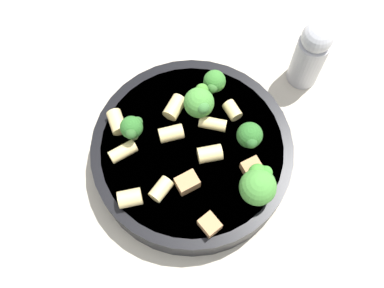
{
  "coord_description": "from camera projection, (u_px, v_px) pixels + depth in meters",
  "views": [
    {
      "loc": [
        0.04,
        0.19,
        0.52
      ],
      "look_at": [
        0.0,
        0.0,
        0.05
      ],
      "focal_mm": 45.0,
      "sensor_mm": 36.0,
      "label": 1
    }
  ],
  "objects": [
    {
      "name": "ground_plane",
      "position": [
        192.0,
        160.0,
        0.56
      ],
      "size": [
        2.0,
        2.0,
        0.0
      ],
      "primitive_type": "plane",
      "color": "#BCB29E"
    },
    {
      "name": "pasta_bowl",
      "position": [
        192.0,
        153.0,
        0.54
      ],
      "size": [
        0.22,
        0.22,
        0.04
      ],
      "color": "black",
      "rests_on": "ground_plane"
    },
    {
      "name": "broccoli_floret_0",
      "position": [
        132.0,
        128.0,
        0.51
      ],
      "size": [
        0.03,
        0.03,
        0.04
      ],
      "color": "#9EC175",
      "rests_on": "pasta_bowl"
    },
    {
      "name": "broccoli_floret_1",
      "position": [
        249.0,
        135.0,
        0.51
      ],
      "size": [
        0.03,
        0.03,
        0.03
      ],
      "color": "#93B766",
      "rests_on": "pasta_bowl"
    },
    {
      "name": "broccoli_floret_2",
      "position": [
        259.0,
        185.0,
        0.48
      ],
      "size": [
        0.04,
        0.04,
        0.04
      ],
      "color": "#9EC175",
      "rests_on": "pasta_bowl"
    },
    {
      "name": "broccoli_floret_3",
      "position": [
        215.0,
        82.0,
        0.53
      ],
      "size": [
        0.02,
        0.03,
        0.03
      ],
      "color": "#9EC175",
      "rests_on": "pasta_bowl"
    },
    {
      "name": "broccoli_floret_4",
      "position": [
        199.0,
        102.0,
        0.52
      ],
      "size": [
        0.03,
        0.04,
        0.04
      ],
      "color": "#9EC175",
      "rests_on": "pasta_bowl"
    },
    {
      "name": "rigatoni_0",
      "position": [
        210.0,
        154.0,
        0.51
      ],
      "size": [
        0.03,
        0.02,
        0.02
      ],
      "primitive_type": "cylinder",
      "rotation": [
        1.57,
        0.0,
        1.56
      ],
      "color": "#E0C67F",
      "rests_on": "pasta_bowl"
    },
    {
      "name": "rigatoni_1",
      "position": [
        123.0,
        152.0,
        0.51
      ],
      "size": [
        0.03,
        0.02,
        0.01
      ],
      "primitive_type": "cylinder",
      "rotation": [
        1.57,
        0.0,
        1.91
      ],
      "color": "#E0C67F",
      "rests_on": "pasta_bowl"
    },
    {
      "name": "rigatoni_2",
      "position": [
        130.0,
        198.0,
        0.49
      ],
      "size": [
        0.02,
        0.02,
        0.02
      ],
      "primitive_type": "cylinder",
      "rotation": [
        1.57,
        0.0,
        1.58
      ],
      "color": "#E0C67F",
      "rests_on": "pasta_bowl"
    },
    {
      "name": "rigatoni_3",
      "position": [
        213.0,
        124.0,
        0.53
      ],
      "size": [
        0.03,
        0.02,
        0.01
      ],
      "primitive_type": "cylinder",
      "rotation": [
        1.57,
        0.0,
        1.15
      ],
      "color": "#E0C67F",
      "rests_on": "pasta_bowl"
    },
    {
      "name": "rigatoni_4",
      "position": [
        171.0,
        133.0,
        0.52
      ],
      "size": [
        0.03,
        0.02,
        0.02
      ],
      "primitive_type": "cylinder",
      "rotation": [
        1.57,
        0.0,
        1.62
      ],
      "color": "#E0C67F",
      "rests_on": "pasta_bowl"
    },
    {
      "name": "rigatoni_5",
      "position": [
        232.0,
        110.0,
        0.53
      ],
      "size": [
        0.02,
        0.02,
        0.01
      ],
      "primitive_type": "cylinder",
      "rotation": [
        1.57,
        0.0,
        0.31
      ],
      "color": "#E0C67F",
      "rests_on": "pasta_bowl"
    },
    {
      "name": "rigatoni_6",
      "position": [
        175.0,
        107.0,
        0.53
      ],
      "size": [
        0.03,
        0.03,
        0.02
      ],
      "primitive_type": "cylinder",
      "rotation": [
        1.57,
        0.0,
        2.45
      ],
      "color": "#E0C67F",
      "rests_on": "pasta_bowl"
    },
    {
      "name": "rigatoni_7",
      "position": [
        117.0,
        122.0,
        0.52
      ],
      "size": [
        0.02,
        0.03,
        0.02
      ],
      "primitive_type": "cylinder",
      "rotation": [
        1.57,
        0.0,
        0.16
      ],
      "color": "#E0C67F",
      "rests_on": "pasta_bowl"
    },
    {
      "name": "rigatoni_8",
      "position": [
        161.0,
        189.0,
        0.5
      ],
      "size": [
        0.03,
        0.03,
        0.02
      ],
      "primitive_type": "cylinder",
      "rotation": [
        1.57,
        0.0,
        2.3
      ],
      "color": "#E0C67F",
      "rests_on": "pasta_bowl"
    },
    {
      "name": "chicken_chunk_0",
      "position": [
        208.0,
        225.0,
        0.48
      ],
      "size": [
        0.02,
        0.03,
        0.01
      ],
      "primitive_type": "cube",
      "rotation": [
        0.0,
        0.0,
        2.05
      ],
      "color": "#A87A4C",
      "rests_on": "pasta_bowl"
    },
    {
      "name": "chicken_chunk_1",
      "position": [
        187.0,
        183.0,
        0.5
      ],
      "size": [
        0.03,
        0.02,
        0.02
      ],
      "primitive_type": "cube",
      "rotation": [
        0.0,
        0.0,
        0.3
      ],
      "color": "#A87A4C",
      "rests_on": "pasta_bowl"
    },
    {
      "name": "chicken_chunk_2",
      "position": [
        252.0,
        168.0,
        0.51
      ],
      "size": [
        0.02,
        0.02,
        0.01
      ],
      "primitive_type": "cube",
      "rotation": [
        0.0,
        0.0,
        0.27
      ],
      "color": "#A87A4C",
      "rests_on": "pasta_bowl"
    },
    {
      "name": "pepper_shaker",
      "position": [
        311.0,
        54.0,
        0.55
      ],
      "size": [
        0.04,
        0.04,
        0.1
      ],
      "color": "#B2B2B7",
      "rests_on": "ground_plane"
    }
  ]
}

